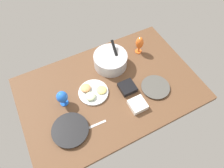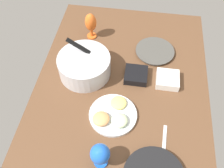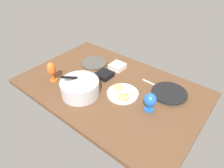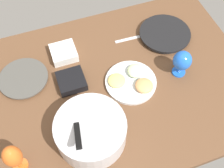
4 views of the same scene
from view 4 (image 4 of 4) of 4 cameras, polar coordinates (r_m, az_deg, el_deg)
ground_plane at (r=146.48cm, az=-2.11°, el=-1.25°), size 160.00×104.00×4.00cm
dinner_plate_left at (r=168.22cm, az=10.66°, el=9.91°), size 29.56×29.56×3.00cm
dinner_plate_right at (r=153.72cm, az=-17.51°, el=1.06°), size 25.77×25.77×2.09cm
mixing_bowl at (r=126.22cm, az=-4.35°, el=-9.44°), size 31.87×31.87×20.75cm
fruit_platter at (r=145.28cm, az=4.09°, el=0.63°), size 26.61×26.61×5.26cm
hurricane_glass_orange at (r=123.44cm, az=-19.45°, el=-13.80°), size 7.82×7.82×19.20cm
hurricane_glass_blue at (r=146.73cm, az=14.04°, el=4.50°), size 9.54×9.54×15.70cm
square_bowl_white at (r=157.09cm, az=-9.78°, el=6.30°), size 13.49×13.49×4.95cm
square_bowl_black at (r=145.62cm, az=-8.25°, el=0.65°), size 13.85×13.85×4.51cm
fork_by_left_plate at (r=165.17cm, az=3.68°, el=9.19°), size 18.06×2.57×0.60cm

